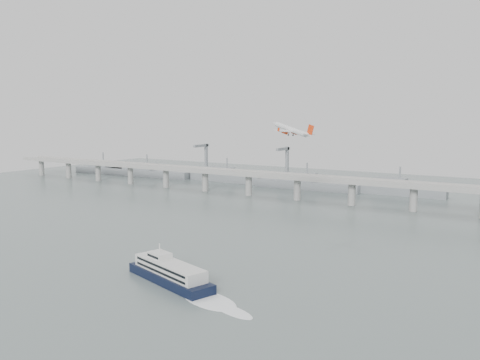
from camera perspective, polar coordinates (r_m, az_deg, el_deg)
The scene contains 5 objects.
ground at distance 270.27m, azimuth -6.21°, elevation -8.88°, with size 900.00×900.00×0.00m, color slate.
bridge at distance 439.01m, azimuth 9.87°, elevation -0.29°, with size 800.00×22.00×23.90m.
distant_fleet at distance 569.69m, azimuth -2.19°, elevation 0.41°, with size 453.00×60.90×40.00m.
ferry at distance 235.08m, azimuth -7.88°, elevation -10.29°, with size 84.31×35.04×16.38m.
airliner at distance 336.49m, azimuth 5.85°, elevation 5.61°, with size 34.70×31.86×11.49m.
Camera 1 is at (160.11, -204.19, 75.60)m, focal length 38.00 mm.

